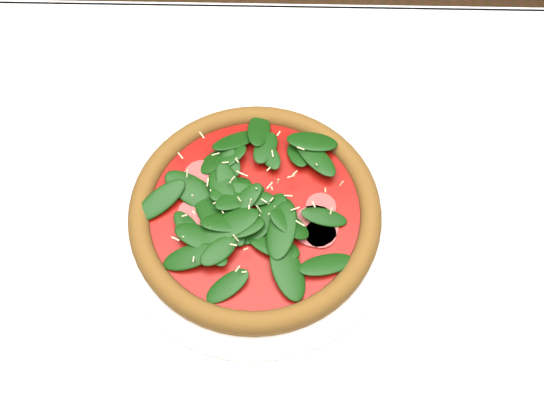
{
  "coord_description": "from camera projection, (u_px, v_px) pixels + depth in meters",
  "views": [
    {
      "loc": [
        0.03,
        -0.35,
        1.47
      ],
      "look_at": [
        0.02,
        0.02,
        0.77
      ],
      "focal_mm": 40.0,
      "sensor_mm": 36.0,
      "label": 1
    }
  ],
  "objects": [
    {
      "name": "plate",
      "position": [
        255.0,
        217.0,
        0.79
      ],
      "size": [
        0.38,
        0.38,
        0.02
      ],
      "color": "white",
      "rests_on": "dining_table"
    },
    {
      "name": "pizza",
      "position": [
        255.0,
        209.0,
        0.77
      ],
      "size": [
        0.43,
        0.43,
        0.04
      ],
      "rotation": [
        0.0,
        0.0,
        0.42
      ],
      "color": "#A26B27",
      "rests_on": "plate"
    },
    {
      "name": "dining_table",
      "position": [
        255.0,
        257.0,
        0.88
      ],
      "size": [
        1.21,
        0.81,
        0.75
      ],
      "color": "white",
      "rests_on": "ground"
    },
    {
      "name": "ground",
      "position": [
        262.0,
        362.0,
        1.46
      ],
      "size": [
        6.0,
        6.0,
        0.0
      ],
      "primitive_type": "plane",
      "color": "brown",
      "rests_on": "ground"
    }
  ]
}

